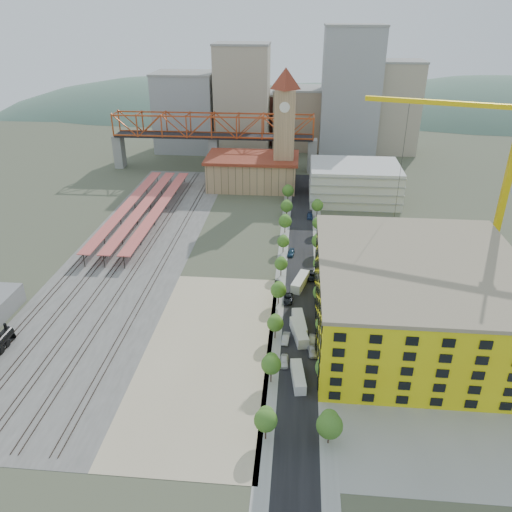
# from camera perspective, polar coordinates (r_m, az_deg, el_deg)

# --- Properties ---
(ground) EXTENTS (400.00, 400.00, 0.00)m
(ground) POSITION_cam_1_polar(r_m,az_deg,el_deg) (138.36, -1.60, -3.06)
(ground) COLOR #474C38
(ground) RESTS_ON ground
(ballast_strip) EXTENTS (36.00, 165.00, 0.06)m
(ballast_strip) POSITION_cam_1_polar(r_m,az_deg,el_deg) (161.13, -13.69, 0.69)
(ballast_strip) COLOR #605E59
(ballast_strip) RESTS_ON ground
(dirt_lot) EXTENTS (28.00, 67.00, 0.06)m
(dirt_lot) POSITION_cam_1_polar(r_m,az_deg,el_deg) (112.94, -5.51, -10.87)
(dirt_lot) COLOR tan
(dirt_lot) RESTS_ON ground
(street_asphalt) EXTENTS (12.00, 170.00, 0.06)m
(street_asphalt) POSITION_cam_1_polar(r_m,az_deg,el_deg) (150.77, 5.11, -0.49)
(street_asphalt) COLOR black
(street_asphalt) RESTS_ON ground
(sidewalk_west) EXTENTS (3.00, 170.00, 0.04)m
(sidewalk_west) POSITION_cam_1_polar(r_m,az_deg,el_deg) (150.82, 3.02, -0.40)
(sidewalk_west) COLOR gray
(sidewalk_west) RESTS_ON ground
(sidewalk_east) EXTENTS (3.00, 170.00, 0.04)m
(sidewalk_east) POSITION_cam_1_polar(r_m,az_deg,el_deg) (150.93, 7.20, -0.57)
(sidewalk_east) COLOR gray
(sidewalk_east) RESTS_ON ground
(construction_pad) EXTENTS (50.00, 90.00, 0.06)m
(construction_pad) POSITION_cam_1_polar(r_m,az_deg,el_deg) (124.44, 18.56, -8.37)
(construction_pad) COLOR gray
(construction_pad) RESTS_ON ground
(rail_tracks) EXTENTS (26.56, 160.00, 0.18)m
(rail_tracks) POSITION_cam_1_polar(r_m,az_deg,el_deg) (161.66, -14.30, 0.75)
(rail_tracks) COLOR #382B23
(rail_tracks) RESTS_ON ground
(platform_canopies) EXTENTS (16.00, 80.00, 4.12)m
(platform_canopies) POSITION_cam_1_polar(r_m,az_deg,el_deg) (185.05, -12.75, 5.58)
(platform_canopies) COLOR #D35651
(platform_canopies) RESTS_ON ground
(station_hall) EXTENTS (38.00, 24.00, 13.10)m
(station_hall) POSITION_cam_1_polar(r_m,az_deg,el_deg) (211.47, -0.41, 9.67)
(station_hall) COLOR tan
(station_hall) RESTS_ON ground
(clock_tower) EXTENTS (12.00, 12.00, 52.00)m
(clock_tower) POSITION_cam_1_polar(r_m,az_deg,el_deg) (203.29, 3.30, 15.33)
(clock_tower) COLOR tan
(clock_tower) RESTS_ON ground
(parking_garage) EXTENTS (34.00, 26.00, 14.00)m
(parking_garage) POSITION_cam_1_polar(r_m,az_deg,el_deg) (200.17, 11.14, 8.27)
(parking_garage) COLOR silver
(parking_garage) RESTS_ON ground
(truss_bridge) EXTENTS (94.00, 9.60, 25.60)m
(truss_bridge) POSITION_cam_1_polar(r_m,az_deg,el_deg) (233.07, -4.91, 14.28)
(truss_bridge) COLOR gray
(truss_bridge) RESTS_ON ground
(construction_building) EXTENTS (44.60, 50.60, 18.80)m
(construction_building) POSITION_cam_1_polar(r_m,az_deg,el_deg) (118.79, 17.80, -4.65)
(construction_building) COLOR #FAFF15
(construction_building) RESTS_ON ground
(street_trees) EXTENTS (15.40, 124.40, 8.00)m
(street_trees) POSITION_cam_1_polar(r_m,az_deg,el_deg) (141.95, 5.07, -2.33)
(street_trees) COLOR #305A1B
(street_trees) RESTS_ON ground
(skyline) EXTENTS (133.00, 46.00, 60.00)m
(skyline) POSITION_cam_1_polar(r_m,az_deg,el_deg) (265.62, 3.68, 16.72)
(skyline) COLOR #9EA0A3
(skyline) RESTS_ON ground
(distant_hills) EXTENTS (647.00, 264.00, 227.00)m
(distant_hills) POSITION_cam_1_polar(r_m,az_deg,el_deg) (408.32, 9.13, 5.09)
(distant_hills) COLOR #4C6B59
(distant_hills) RESTS_ON ground
(tower_crane) EXTENTS (49.64, 16.89, 54.86)m
(tower_crane) POSITION_cam_1_polar(r_m,az_deg,el_deg) (141.48, 25.83, 9.84)
(tower_crane) COLOR yellow
(tower_crane) RESTS_ON ground
(site_trailer_a) EXTENTS (3.44, 9.00, 2.40)m
(site_trailer_a) POSITION_cam_1_polar(r_m,az_deg,el_deg) (104.59, 4.84, -13.59)
(site_trailer_a) COLOR silver
(site_trailer_a) RESTS_ON ground
(site_trailer_b) EXTENTS (4.64, 9.93, 2.63)m
(site_trailer_b) POSITION_cam_1_polar(r_m,az_deg,el_deg) (116.60, 4.95, -8.70)
(site_trailer_b) COLOR silver
(site_trailer_b) RESTS_ON ground
(site_trailer_c) EXTENTS (3.85, 9.88, 2.63)m
(site_trailer_c) POSITION_cam_1_polar(r_m,az_deg,el_deg) (119.60, 4.97, -7.68)
(site_trailer_c) COLOR silver
(site_trailer_c) RESTS_ON ground
(site_trailer_d) EXTENTS (5.10, 10.07, 2.67)m
(site_trailer_d) POSITION_cam_1_polar(r_m,az_deg,el_deg) (136.50, 5.07, -2.96)
(site_trailer_d) COLOR silver
(site_trailer_d) RESTS_ON ground
(car_0) EXTENTS (1.75, 4.33, 1.47)m
(car_0) POSITION_cam_1_polar(r_m,az_deg,el_deg) (108.97, 3.26, -11.91)
(car_0) COLOR white
(car_0) RESTS_ON ground
(car_1) EXTENTS (2.01, 4.65, 1.49)m
(car_1) POSITION_cam_1_polar(r_m,az_deg,el_deg) (115.39, 3.41, -9.41)
(car_1) COLOR #ABACB1
(car_1) RESTS_ON ground
(car_2) EXTENTS (2.42, 5.21, 1.44)m
(car_2) POSITION_cam_1_polar(r_m,az_deg,el_deg) (129.89, 3.69, -4.89)
(car_2) COLOR black
(car_2) RESTS_ON ground
(car_3) EXTENTS (2.41, 4.80, 1.34)m
(car_3) POSITION_cam_1_polar(r_m,az_deg,el_deg) (153.49, 4.01, 0.34)
(car_3) COLOR navy
(car_3) RESTS_ON ground
(car_4) EXTENTS (2.22, 4.68, 1.55)m
(car_4) POSITION_cam_1_polar(r_m,az_deg,el_deg) (112.18, 6.45, -10.74)
(car_4) COLOR #BCBCBC
(car_4) RESTS_ON ground
(car_5) EXTENTS (1.76, 4.29, 1.38)m
(car_5) POSITION_cam_1_polar(r_m,az_deg,el_deg) (115.46, 6.43, -9.56)
(car_5) COLOR #A8A8AD
(car_5) RESTS_ON ground
(car_6) EXTENTS (3.23, 5.92, 1.57)m
(car_6) POSITION_cam_1_polar(r_m,az_deg,el_deg) (140.97, 6.30, -2.25)
(car_6) COLOR black
(car_6) RESTS_ON ground
(car_7) EXTENTS (2.08, 5.07, 1.47)m
(car_7) POSITION_cam_1_polar(r_m,az_deg,el_deg) (181.47, 6.18, 4.57)
(car_7) COLOR navy
(car_7) RESTS_ON ground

